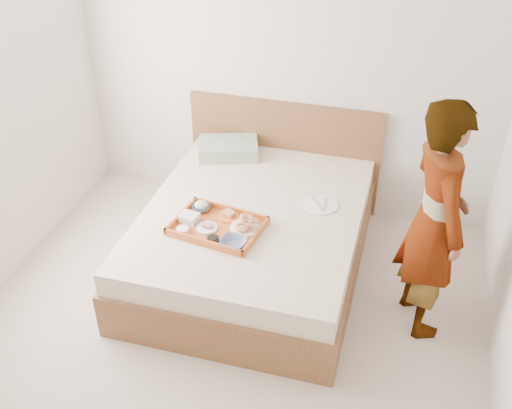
{
  "coord_description": "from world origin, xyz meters",
  "views": [
    {
      "loc": [
        1.02,
        -2.5,
        3.06
      ],
      "look_at": [
        0.06,
        0.9,
        0.65
      ],
      "focal_mm": 42.57,
      "sensor_mm": 36.0,
      "label": 1
    }
  ],
  "objects_px": {
    "bed": "(253,238)",
    "person": "(435,221)",
    "tray": "(217,226)",
    "dinner_plate": "(321,205)"
  },
  "relations": [
    {
      "from": "tray",
      "to": "person",
      "type": "height_order",
      "value": "person"
    },
    {
      "from": "dinner_plate",
      "to": "person",
      "type": "distance_m",
      "value": 0.94
    },
    {
      "from": "bed",
      "to": "tray",
      "type": "xyz_separation_m",
      "value": [
        -0.17,
        -0.3,
        0.29
      ]
    },
    {
      "from": "person",
      "to": "dinner_plate",
      "type": "bearing_deg",
      "value": 39.47
    },
    {
      "from": "person",
      "to": "tray",
      "type": "bearing_deg",
      "value": 70.1
    },
    {
      "from": "tray",
      "to": "dinner_plate",
      "type": "xyz_separation_m",
      "value": [
        0.64,
        0.48,
        -0.02
      ]
    },
    {
      "from": "bed",
      "to": "person",
      "type": "bearing_deg",
      "value": -10.4
    },
    {
      "from": "tray",
      "to": "dinner_plate",
      "type": "relative_size",
      "value": 2.39
    },
    {
      "from": "tray",
      "to": "person",
      "type": "xyz_separation_m",
      "value": [
        1.43,
        0.07,
        0.27
      ]
    },
    {
      "from": "bed",
      "to": "dinner_plate",
      "type": "relative_size",
      "value": 7.86
    }
  ]
}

